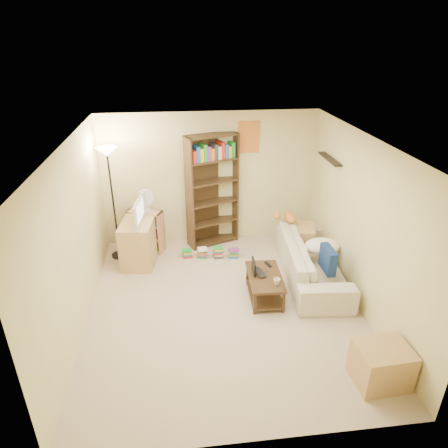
# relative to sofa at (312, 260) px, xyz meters

# --- Properties ---
(room) EXTENTS (4.50, 4.54, 2.52)m
(room) POSITION_rel_sofa_xyz_m (-1.55, -0.62, 1.30)
(room) COLOR #C2AE92
(room) RESTS_ON ground
(sofa) EXTENTS (2.35, 1.24, 0.64)m
(sofa) POSITION_rel_sofa_xyz_m (0.00, 0.00, 0.00)
(sofa) COLOR beige
(sofa) RESTS_ON ground
(navy_pillow) EXTENTS (0.13, 0.43, 0.38)m
(navy_pillow) POSITION_rel_sofa_xyz_m (0.07, -0.48, 0.29)
(navy_pillow) COLOR navy
(navy_pillow) RESTS_ON sofa
(cream_blanket) EXTENTS (0.59, 0.42, 0.25)m
(cream_blanket) POSITION_rel_sofa_xyz_m (0.16, 0.04, 0.23)
(cream_blanket) COLOR white
(cream_blanket) RESTS_ON sofa
(tabby_cat) EXTENTS (0.51, 0.21, 0.17)m
(tabby_cat) POSITION_rel_sofa_xyz_m (-0.21, 0.87, 0.41)
(tabby_cat) COLOR orange
(tabby_cat) RESTS_ON sofa
(coffee_table) EXTENTS (0.53, 0.92, 0.40)m
(coffee_table) POSITION_rel_sofa_xyz_m (-0.90, -0.48, -0.07)
(coffee_table) COLOR #442E1A
(coffee_table) RESTS_ON ground
(laptop) EXTENTS (0.41, 0.35, 0.02)m
(laptop) POSITION_rel_sofa_xyz_m (-0.93, -0.40, 0.09)
(laptop) COLOR black
(laptop) RESTS_ON coffee_table
(laptop_screen) EXTENTS (0.02, 0.30, 0.20)m
(laptop_screen) POSITION_rel_sofa_xyz_m (-1.06, -0.39, 0.20)
(laptop_screen) COLOR white
(laptop_screen) RESTS_ON laptop
(mug) EXTENTS (0.14, 0.14, 0.10)m
(mug) POSITION_rel_sofa_xyz_m (-0.78, -0.73, 0.13)
(mug) COLOR silver
(mug) RESTS_ON coffee_table
(tv_remote) EXTENTS (0.09, 0.17, 0.02)m
(tv_remote) POSITION_rel_sofa_xyz_m (-0.79, -0.18, 0.09)
(tv_remote) COLOR black
(tv_remote) RESTS_ON coffee_table
(tv_stand) EXTENTS (0.62, 0.81, 0.80)m
(tv_stand) POSITION_rel_sofa_xyz_m (-2.90, 0.79, 0.08)
(tv_stand) COLOR tan
(tv_stand) RESTS_ON ground
(television) EXTENTS (0.76, 0.28, 0.43)m
(television) POSITION_rel_sofa_xyz_m (-2.90, 0.79, 0.69)
(television) COLOR black
(television) RESTS_ON tv_stand
(tall_bookshelf) EXTENTS (1.01, 0.65, 2.13)m
(tall_bookshelf) POSITION_rel_sofa_xyz_m (-1.52, 1.42, 0.81)
(tall_bookshelf) COLOR #3C2817
(tall_bookshelf) RESTS_ON ground
(short_bookshelf) EXTENTS (0.68, 0.48, 0.82)m
(short_bookshelf) POSITION_rel_sofa_xyz_m (-2.79, 1.25, 0.09)
(short_bookshelf) COLOR tan
(short_bookshelf) RESTS_ON ground
(desk_fan) EXTENTS (0.29, 0.16, 0.42)m
(desk_fan) POSITION_rel_sofa_xyz_m (-2.74, 1.20, 0.73)
(desk_fan) COLOR silver
(desk_fan) RESTS_ON short_bookshelf
(floor_lamp) EXTENTS (0.35, 0.35, 2.04)m
(floor_lamp) POSITION_rel_sofa_xyz_m (-3.29, 1.10, 1.31)
(floor_lamp) COLOR black
(floor_lamp) RESTS_ON ground
(side_table) EXTENTS (0.63, 0.63, 0.60)m
(side_table) POSITION_rel_sofa_xyz_m (-0.03, 0.71, -0.02)
(side_table) COLOR tan
(side_table) RESTS_ON ground
(end_cabinet) EXTENTS (0.63, 0.54, 0.50)m
(end_cabinet) POSITION_rel_sofa_xyz_m (0.10, -2.27, -0.07)
(end_cabinet) COLOR tan
(end_cabinet) RESTS_ON ground
(book_stacks) EXTENTS (1.03, 0.24, 0.22)m
(book_stacks) POSITION_rel_sofa_xyz_m (-1.61, 0.84, -0.23)
(book_stacks) COLOR red
(book_stacks) RESTS_ON ground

